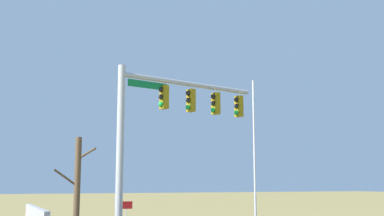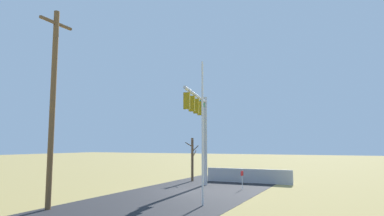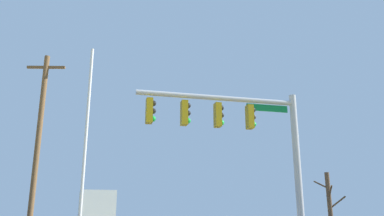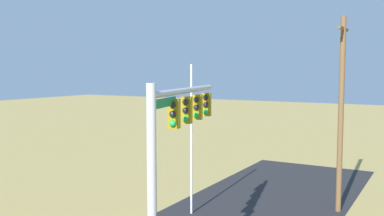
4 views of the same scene
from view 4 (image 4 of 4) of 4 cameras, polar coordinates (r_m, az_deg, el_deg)
name	(u,v)px [view 4 (image 4 of 4)]	position (r m, az deg, el deg)	size (l,w,h in m)	color
signal_mast	(176,136)	(14.41, -2.09, -3.65)	(6.52, 1.69, 6.51)	#B2B5BA
flagpole	(191,140)	(20.64, -0.09, -4.21)	(0.10, 0.10, 7.15)	silver
utility_pole	(341,112)	(22.02, 18.93, -0.49)	(1.90, 0.26, 9.42)	brown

